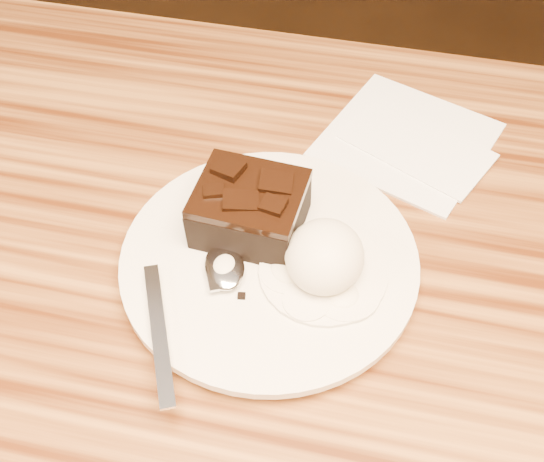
% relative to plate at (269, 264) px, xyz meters
% --- Properties ---
extents(plate, '(0.24, 0.24, 0.02)m').
position_rel_plate_xyz_m(plate, '(0.00, 0.00, 0.00)').
color(plate, beige).
rests_on(plate, dining_table).
extents(brownie, '(0.09, 0.08, 0.04)m').
position_rel_plate_xyz_m(brownie, '(-0.02, 0.03, 0.03)').
color(brownie, black).
rests_on(brownie, plate).
extents(ice_cream_scoop, '(0.06, 0.06, 0.05)m').
position_rel_plate_xyz_m(ice_cream_scoop, '(0.04, -0.01, 0.03)').
color(ice_cream_scoop, '#F1EAC9').
rests_on(ice_cream_scoop, plate).
extents(melt_puddle, '(0.10, 0.10, 0.00)m').
position_rel_plate_xyz_m(melt_puddle, '(0.04, -0.01, 0.01)').
color(melt_puddle, white).
rests_on(melt_puddle, plate).
extents(spoon, '(0.10, 0.18, 0.01)m').
position_rel_plate_xyz_m(spoon, '(-0.03, -0.02, 0.02)').
color(spoon, silver).
rests_on(spoon, plate).
extents(napkin, '(0.19, 0.19, 0.01)m').
position_rel_plate_xyz_m(napkin, '(0.10, 0.18, -0.01)').
color(napkin, white).
rests_on(napkin, dining_table).
extents(crumb_a, '(0.01, 0.01, 0.00)m').
position_rel_plate_xyz_m(crumb_a, '(-0.01, -0.04, 0.01)').
color(crumb_a, black).
rests_on(crumb_a, plate).
extents(crumb_b, '(0.01, 0.01, 0.00)m').
position_rel_plate_xyz_m(crumb_b, '(0.05, 0.00, 0.01)').
color(crumb_b, black).
rests_on(crumb_b, plate).
extents(crumb_c, '(0.01, 0.01, 0.00)m').
position_rel_plate_xyz_m(crumb_c, '(0.02, -0.00, 0.01)').
color(crumb_c, black).
rests_on(crumb_c, plate).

